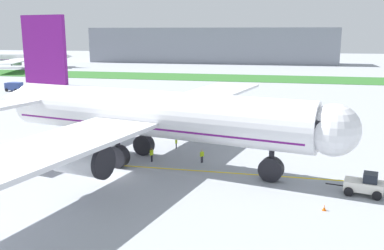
{
  "coord_description": "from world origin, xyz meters",
  "views": [
    {
      "loc": [
        18.26,
        -42.59,
        15.86
      ],
      "look_at": [
        6.74,
        10.78,
        3.92
      ],
      "focal_mm": 39.86,
      "sensor_mm": 36.0,
      "label": 1
    }
  ],
  "objects_px": {
    "airliner_foreground": "(148,115)",
    "ground_crew_wingwalker_starboard": "(202,155)",
    "traffic_cone_near_nose": "(324,207)",
    "parked_airliner_far_left": "(23,57)",
    "ground_crew_wingwalker_port": "(152,153)",
    "service_truck_baggage_loader": "(33,91)",
    "service_truck_fuel_bowser": "(14,86)",
    "ground_crew_marshaller_front": "(176,142)",
    "pushback_tug": "(365,185)"
  },
  "relations": [
    {
      "from": "ground_crew_marshaller_front",
      "to": "service_truck_fuel_bowser",
      "type": "relative_size",
      "value": 0.32
    },
    {
      "from": "pushback_tug",
      "to": "ground_crew_marshaller_front",
      "type": "distance_m",
      "value": 25.84
    },
    {
      "from": "ground_crew_marshaller_front",
      "to": "parked_airliner_far_left",
      "type": "relative_size",
      "value": 0.02
    },
    {
      "from": "ground_crew_wingwalker_starboard",
      "to": "traffic_cone_near_nose",
      "type": "relative_size",
      "value": 2.85
    },
    {
      "from": "ground_crew_wingwalker_port",
      "to": "parked_airliner_far_left",
      "type": "height_order",
      "value": "parked_airliner_far_left"
    },
    {
      "from": "service_truck_baggage_loader",
      "to": "parked_airliner_far_left",
      "type": "height_order",
      "value": "parked_airliner_far_left"
    },
    {
      "from": "traffic_cone_near_nose",
      "to": "service_truck_baggage_loader",
      "type": "height_order",
      "value": "service_truck_baggage_loader"
    },
    {
      "from": "ground_crew_wingwalker_port",
      "to": "ground_crew_marshaller_front",
      "type": "relative_size",
      "value": 1.13
    },
    {
      "from": "airliner_foreground",
      "to": "pushback_tug",
      "type": "bearing_deg",
      "value": -12.73
    },
    {
      "from": "ground_crew_wingwalker_starboard",
      "to": "service_truck_baggage_loader",
      "type": "bearing_deg",
      "value": 138.88
    },
    {
      "from": "ground_crew_wingwalker_starboard",
      "to": "parked_airliner_far_left",
      "type": "relative_size",
      "value": 0.02
    },
    {
      "from": "service_truck_baggage_loader",
      "to": "service_truck_fuel_bowser",
      "type": "relative_size",
      "value": 1.09
    },
    {
      "from": "airliner_foreground",
      "to": "parked_airliner_far_left",
      "type": "xyz_separation_m",
      "value": [
        -100.43,
        126.71,
        -1.58
      ]
    },
    {
      "from": "parked_airliner_far_left",
      "to": "pushback_tug",
      "type": "bearing_deg",
      "value": -46.68
    },
    {
      "from": "ground_crew_marshaller_front",
      "to": "ground_crew_wingwalker_starboard",
      "type": "distance_m",
      "value": 7.4
    },
    {
      "from": "airliner_foreground",
      "to": "ground_crew_wingwalker_starboard",
      "type": "bearing_deg",
      "value": 13.12
    },
    {
      "from": "service_truck_fuel_bowser",
      "to": "airliner_foreground",
      "type": "bearing_deg",
      "value": -44.2
    },
    {
      "from": "parked_airliner_far_left",
      "to": "ground_crew_marshaller_front",
      "type": "bearing_deg",
      "value": -49.49
    },
    {
      "from": "ground_crew_wingwalker_starboard",
      "to": "service_truck_baggage_loader",
      "type": "xyz_separation_m",
      "value": [
        -51.48,
        44.94,
        0.47
      ]
    },
    {
      "from": "pushback_tug",
      "to": "ground_crew_wingwalker_starboard",
      "type": "relative_size",
      "value": 3.38
    },
    {
      "from": "service_truck_baggage_loader",
      "to": "parked_airliner_far_left",
      "type": "xyz_separation_m",
      "value": [
        -55.35,
        80.28,
        3.06
      ]
    },
    {
      "from": "pushback_tug",
      "to": "service_truck_fuel_bowser",
      "type": "relative_size",
      "value": 1.13
    },
    {
      "from": "traffic_cone_near_nose",
      "to": "parked_airliner_far_left",
      "type": "bearing_deg",
      "value": 131.3
    },
    {
      "from": "ground_crew_wingwalker_starboard",
      "to": "parked_airliner_far_left",
      "type": "distance_m",
      "value": 164.64
    },
    {
      "from": "pushback_tug",
      "to": "traffic_cone_near_nose",
      "type": "height_order",
      "value": "pushback_tug"
    },
    {
      "from": "ground_crew_wingwalker_port",
      "to": "ground_crew_marshaller_front",
      "type": "height_order",
      "value": "ground_crew_wingwalker_port"
    },
    {
      "from": "parked_airliner_far_left",
      "to": "service_truck_fuel_bowser",
      "type": "bearing_deg",
      "value": -58.38
    },
    {
      "from": "pushback_tug",
      "to": "ground_crew_wingwalker_port",
      "type": "relative_size",
      "value": 3.18
    },
    {
      "from": "airliner_foreground",
      "to": "traffic_cone_near_nose",
      "type": "relative_size",
      "value": 129.85
    },
    {
      "from": "service_truck_baggage_loader",
      "to": "ground_crew_wingwalker_port",
      "type": "bearing_deg",
      "value": -45.35
    },
    {
      "from": "ground_crew_marshaller_front",
      "to": "service_truck_baggage_loader",
      "type": "distance_m",
      "value": 61.04
    },
    {
      "from": "pushback_tug",
      "to": "ground_crew_wingwalker_port",
      "type": "height_order",
      "value": "pushback_tug"
    },
    {
      "from": "ground_crew_marshaller_front",
      "to": "service_truck_fuel_bowser",
      "type": "xyz_separation_m",
      "value": [
        -57.56,
        47.17,
        0.47
      ]
    },
    {
      "from": "ground_crew_marshaller_front",
      "to": "service_truck_baggage_loader",
      "type": "relative_size",
      "value": 0.29
    },
    {
      "from": "airliner_foreground",
      "to": "ground_crew_wingwalker_starboard",
      "type": "xyz_separation_m",
      "value": [
        6.4,
        1.49,
        -5.11
      ]
    },
    {
      "from": "service_truck_baggage_loader",
      "to": "service_truck_fuel_bowser",
      "type": "bearing_deg",
      "value": 143.77
    },
    {
      "from": "airliner_foreground",
      "to": "service_truck_fuel_bowser",
      "type": "xyz_separation_m",
      "value": [
        -55.89,
        54.35,
        -4.7
      ]
    },
    {
      "from": "ground_crew_wingwalker_port",
      "to": "service_truck_baggage_loader",
      "type": "height_order",
      "value": "service_truck_baggage_loader"
    },
    {
      "from": "ground_crew_wingwalker_port",
      "to": "traffic_cone_near_nose",
      "type": "distance_m",
      "value": 22.63
    },
    {
      "from": "airliner_foreground",
      "to": "parked_airliner_far_left",
      "type": "height_order",
      "value": "airliner_foreground"
    },
    {
      "from": "airliner_foreground",
      "to": "ground_crew_wingwalker_starboard",
      "type": "height_order",
      "value": "airliner_foreground"
    },
    {
      "from": "ground_crew_marshaller_front",
      "to": "service_truck_fuel_bowser",
      "type": "distance_m",
      "value": 74.42
    },
    {
      "from": "pushback_tug",
      "to": "service_truck_fuel_bowser",
      "type": "bearing_deg",
      "value": 143.24
    },
    {
      "from": "ground_crew_wingwalker_port",
      "to": "traffic_cone_near_nose",
      "type": "relative_size",
      "value": 3.03
    },
    {
      "from": "ground_crew_marshaller_front",
      "to": "service_truck_fuel_bowser",
      "type": "height_order",
      "value": "service_truck_fuel_bowser"
    },
    {
      "from": "ground_crew_wingwalker_port",
      "to": "service_truck_baggage_loader",
      "type": "distance_m",
      "value": 64.42
    },
    {
      "from": "ground_crew_wingwalker_port",
      "to": "parked_airliner_far_left",
      "type": "distance_m",
      "value": 161.37
    },
    {
      "from": "ground_crew_wingwalker_starboard",
      "to": "service_truck_baggage_loader",
      "type": "relative_size",
      "value": 0.31
    },
    {
      "from": "airliner_foreground",
      "to": "ground_crew_marshaller_front",
      "type": "relative_size",
      "value": 48.28
    },
    {
      "from": "traffic_cone_near_nose",
      "to": "service_truck_fuel_bowser",
      "type": "bearing_deg",
      "value": 139.55
    }
  ]
}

